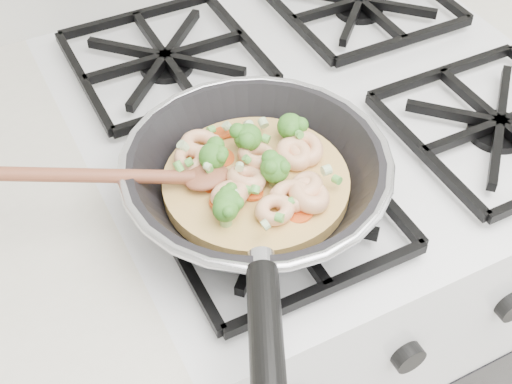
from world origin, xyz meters
name	(u,v)px	position (x,y,z in m)	size (l,w,h in m)	color
stove	(305,302)	(0.00, 1.70, 0.46)	(0.60, 0.60, 0.92)	white
skillet	(255,180)	(-0.16, 1.57, 0.96)	(0.43, 0.44, 0.09)	black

